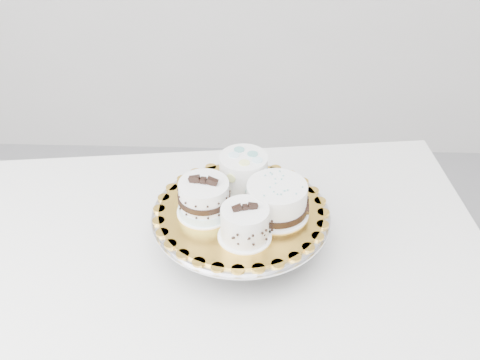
{
  "coord_description": "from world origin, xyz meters",
  "views": [
    {
      "loc": [
        0.14,
        -0.66,
        1.6
      ],
      "look_at": [
        0.11,
        0.26,
        0.91
      ],
      "focal_mm": 45.0,
      "sensor_mm": 36.0,
      "label": 1
    }
  ],
  "objects_px": {
    "table": "(218,282)",
    "cake_ribbon": "(277,200)",
    "cake_banded": "(204,199)",
    "cake_swirl": "(245,224)",
    "cake_board": "(241,211)",
    "cake_dots": "(244,171)",
    "cake_stand": "(241,223)"
  },
  "relations": [
    {
      "from": "cake_stand",
      "to": "cake_swirl",
      "type": "xyz_separation_m",
      "value": [
        0.01,
        -0.08,
        0.07
      ]
    },
    {
      "from": "table",
      "to": "cake_banded",
      "type": "height_order",
      "value": "cake_banded"
    },
    {
      "from": "table",
      "to": "cake_ribbon",
      "type": "xyz_separation_m",
      "value": [
        0.12,
        0.01,
        0.22
      ]
    },
    {
      "from": "cake_board",
      "to": "cake_dots",
      "type": "bearing_deg",
      "value": 88.14
    },
    {
      "from": "cake_board",
      "to": "cake_dots",
      "type": "height_order",
      "value": "cake_dots"
    },
    {
      "from": "cake_board",
      "to": "cake_ribbon",
      "type": "distance_m",
      "value": 0.08
    },
    {
      "from": "cake_banded",
      "to": "cake_ribbon",
      "type": "height_order",
      "value": "cake_banded"
    },
    {
      "from": "cake_dots",
      "to": "cake_board",
      "type": "bearing_deg",
      "value": -83.96
    },
    {
      "from": "table",
      "to": "cake_ribbon",
      "type": "relative_size",
      "value": 8.99
    },
    {
      "from": "cake_stand",
      "to": "cake_banded",
      "type": "bearing_deg",
      "value": -172.8
    },
    {
      "from": "cake_banded",
      "to": "cake_ribbon",
      "type": "xyz_separation_m",
      "value": [
        0.14,
        0.0,
        -0.0
      ]
    },
    {
      "from": "cake_stand",
      "to": "cake_board",
      "type": "relative_size",
      "value": 1.09
    },
    {
      "from": "cake_board",
      "to": "cake_swirl",
      "type": "height_order",
      "value": "cake_swirl"
    },
    {
      "from": "cake_swirl",
      "to": "cake_dots",
      "type": "bearing_deg",
      "value": 78.46
    },
    {
      "from": "cake_board",
      "to": "cake_dots",
      "type": "relative_size",
      "value": 2.69
    },
    {
      "from": "cake_swirl",
      "to": "cake_ribbon",
      "type": "xyz_separation_m",
      "value": [
        0.06,
        0.07,
        -0.0
      ]
    },
    {
      "from": "cake_banded",
      "to": "cake_dots",
      "type": "bearing_deg",
      "value": 61.51
    },
    {
      "from": "cake_board",
      "to": "cake_swirl",
      "type": "xyz_separation_m",
      "value": [
        0.01,
        -0.08,
        0.03
      ]
    },
    {
      "from": "cake_swirl",
      "to": "cake_banded",
      "type": "bearing_deg",
      "value": 125.28
    },
    {
      "from": "cake_banded",
      "to": "cake_dots",
      "type": "height_order",
      "value": "cake_banded"
    },
    {
      "from": "cake_board",
      "to": "cake_ribbon",
      "type": "bearing_deg",
      "value": -5.16
    },
    {
      "from": "cake_banded",
      "to": "cake_dots",
      "type": "xyz_separation_m",
      "value": [
        0.07,
        0.09,
        0.0
      ]
    },
    {
      "from": "table",
      "to": "cake_swirl",
      "type": "bearing_deg",
      "value": -53.14
    },
    {
      "from": "table",
      "to": "cake_dots",
      "type": "xyz_separation_m",
      "value": [
        0.05,
        0.1,
        0.22
      ]
    },
    {
      "from": "cake_ribbon",
      "to": "cake_stand",
      "type": "bearing_deg",
      "value": 176.79
    },
    {
      "from": "table",
      "to": "cake_stand",
      "type": "xyz_separation_m",
      "value": [
        0.05,
        0.02,
        0.15
      ]
    },
    {
      "from": "cake_dots",
      "to": "cake_ribbon",
      "type": "distance_m",
      "value": 0.11
    },
    {
      "from": "cake_dots",
      "to": "cake_ribbon",
      "type": "relative_size",
      "value": 0.89
    },
    {
      "from": "cake_swirl",
      "to": "cake_stand",
      "type": "bearing_deg",
      "value": 82.97
    },
    {
      "from": "table",
      "to": "cake_dots",
      "type": "height_order",
      "value": "cake_dots"
    },
    {
      "from": "cake_swirl",
      "to": "cake_banded",
      "type": "relative_size",
      "value": 0.95
    },
    {
      "from": "table",
      "to": "cake_swirl",
      "type": "relative_size",
      "value": 11.22
    }
  ]
}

